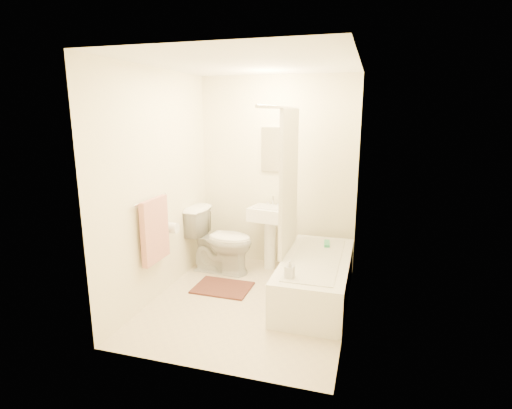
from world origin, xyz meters
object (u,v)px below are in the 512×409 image
(soap_bottle, at_px, (290,269))
(toilet, at_px, (221,241))
(sink, at_px, (269,236))
(bath_mat, at_px, (223,288))
(bathtub, at_px, (316,278))

(soap_bottle, bearing_deg, toilet, 137.42)
(sink, distance_m, bath_mat, 0.92)
(sink, height_order, bath_mat, sink)
(bathtub, distance_m, soap_bottle, 0.68)
(toilet, relative_size, bathtub, 0.52)
(toilet, xyz_separation_m, sink, (0.56, 0.25, 0.04))
(toilet, relative_size, bath_mat, 1.30)
(bathtub, height_order, soap_bottle, soap_bottle)
(bath_mat, xyz_separation_m, soap_bottle, (0.87, -0.50, 0.52))
(bathtub, bearing_deg, sink, 136.42)
(sink, relative_size, soap_bottle, 4.99)
(bathtub, bearing_deg, bath_mat, -175.73)
(sink, bearing_deg, bathtub, -33.70)
(toilet, distance_m, soap_bottle, 1.47)
(bathtub, relative_size, soap_bottle, 8.95)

